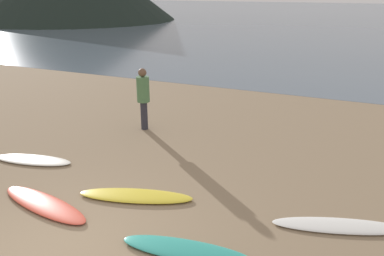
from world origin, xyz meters
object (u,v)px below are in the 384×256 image
Objects in this scene: surfboard_2 at (33,160)px; surfboard_4 at (136,196)px; surfboard_3 at (44,204)px; surfboard_5 at (187,250)px; surfboard_6 at (339,226)px; person_0 at (143,94)px.

surfboard_4 is (3.17, -0.47, 0.01)m from surfboard_2.
surfboard_5 is (3.06, -0.15, 0.00)m from surfboard_3.
surfboard_3 is at bearing 178.39° from surfboard_6.
surfboard_2 is at bearing 154.09° from surfboard_4.
surfboard_5 reaches higher than surfboard_2.
person_0 is at bearing 119.17° from surfboard_5.
surfboard_4 is at bearing -20.05° from surfboard_2.
surfboard_6 is at bearing -10.77° from surfboard_2.
surfboard_2 is 1.09× the size of person_0.
surfboard_2 is 0.86× the size of surfboard_4.
surfboard_5 reaches higher than surfboard_4.
surfboard_3 reaches higher than surfboard_6.
surfboard_2 is 0.85× the size of surfboard_6.
person_0 reaches higher than surfboard_5.
surfboard_5 is 5.88m from person_0.
person_0 reaches higher than surfboard_2.
person_0 reaches higher than surfboard_6.
surfboard_5 reaches higher than surfboard_6.
surfboard_4 is at bearing 170.47° from surfboard_6.
surfboard_3 is 1.06× the size of surfboard_5.
surfboard_6 is at bearing 30.51° from surfboard_5.
surfboard_3 is 1.27× the size of person_0.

